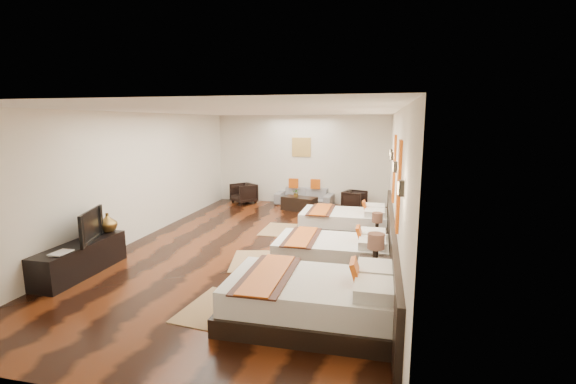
% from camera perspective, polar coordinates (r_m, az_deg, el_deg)
% --- Properties ---
extents(floor, '(5.50, 9.50, 0.01)m').
position_cam_1_polar(floor, '(8.48, -4.46, -7.84)').
color(floor, black).
rests_on(floor, ground).
extents(ceiling, '(5.50, 9.50, 0.01)m').
position_cam_1_polar(ceiling, '(8.07, -4.74, 11.43)').
color(ceiling, white).
rests_on(ceiling, floor).
extents(back_wall, '(5.50, 0.01, 2.80)m').
position_cam_1_polar(back_wall, '(12.73, 1.93, 4.65)').
color(back_wall, silver).
rests_on(back_wall, floor).
extents(left_wall, '(0.01, 9.50, 2.80)m').
position_cam_1_polar(left_wall, '(9.36, -20.85, 2.03)').
color(left_wall, silver).
rests_on(left_wall, floor).
extents(right_wall, '(0.01, 9.50, 2.80)m').
position_cam_1_polar(right_wall, '(7.78, 15.08, 0.82)').
color(right_wall, silver).
rests_on(right_wall, floor).
extents(headboard_panel, '(0.08, 6.60, 0.90)m').
position_cam_1_polar(headboard_panel, '(7.22, 14.60, -7.63)').
color(headboard_panel, black).
rests_on(headboard_panel, floor).
extents(bed_near, '(2.33, 1.47, 0.89)m').
position_cam_1_polar(bed_near, '(5.41, 3.88, -15.12)').
color(bed_near, black).
rests_on(bed_near, floor).
extents(bed_mid, '(2.08, 1.31, 0.79)m').
position_cam_1_polar(bed_mid, '(7.30, 6.48, -8.63)').
color(bed_mid, black).
rests_on(bed_mid, floor).
extents(bed_far, '(2.07, 1.30, 0.79)m').
position_cam_1_polar(bed_far, '(9.53, 8.14, -4.20)').
color(bed_far, black).
rests_on(bed_far, floor).
extents(nightstand_a, '(0.48, 0.48, 0.95)m').
position_cam_1_polar(nightstand_a, '(6.34, 12.31, -11.19)').
color(nightstand_a, black).
rests_on(nightstand_a, floor).
extents(nightstand_b, '(0.40, 0.40, 0.80)m').
position_cam_1_polar(nightstand_b, '(8.33, 12.55, -6.37)').
color(nightstand_b, black).
rests_on(nightstand_b, floor).
extents(jute_mat_near, '(0.88, 1.28, 0.01)m').
position_cam_1_polar(jute_mat_near, '(5.97, -10.56, -15.91)').
color(jute_mat_near, '#96744C').
rests_on(jute_mat_near, floor).
extents(jute_mat_mid, '(0.99, 1.33, 0.01)m').
position_cam_1_polar(jute_mat_mid, '(7.66, -5.17, -9.78)').
color(jute_mat_mid, '#96744C').
rests_on(jute_mat_mid, floor).
extents(jute_mat_far, '(0.75, 1.20, 0.01)m').
position_cam_1_polar(jute_mat_far, '(9.74, -1.35, -5.40)').
color(jute_mat_far, '#96744C').
rests_on(jute_mat_far, floor).
extents(tv_console, '(0.50, 1.80, 0.55)m').
position_cam_1_polar(tv_console, '(7.81, -27.56, -8.47)').
color(tv_console, black).
rests_on(tv_console, floor).
extents(tv, '(0.43, 0.96, 0.56)m').
position_cam_1_polar(tv, '(7.72, -26.99, -4.35)').
color(tv, black).
rests_on(tv, tv_console).
extents(book, '(0.24, 0.32, 0.03)m').
position_cam_1_polar(book, '(7.35, -30.44, -7.46)').
color(book, black).
rests_on(book, tv_console).
extents(figurine, '(0.39, 0.39, 0.36)m').
position_cam_1_polar(figurine, '(8.25, -24.42, -4.00)').
color(figurine, brown).
rests_on(figurine, tv_console).
extents(sofa, '(1.86, 0.86, 0.53)m').
position_cam_1_polar(sofa, '(12.57, 2.35, -0.66)').
color(sofa, slate).
rests_on(sofa, floor).
extents(armchair_left, '(0.96, 0.97, 0.63)m').
position_cam_1_polar(armchair_left, '(12.92, -6.37, -0.18)').
color(armchair_left, black).
rests_on(armchair_left, floor).
extents(armchair_right, '(0.79, 0.78, 0.57)m').
position_cam_1_polar(armchair_right, '(12.05, 9.52, -1.15)').
color(armchair_right, black).
rests_on(armchair_right, floor).
extents(coffee_table, '(1.10, 0.75, 0.40)m').
position_cam_1_polar(coffee_table, '(11.82, 1.63, -1.66)').
color(coffee_table, black).
rests_on(coffee_table, floor).
extents(table_plant, '(0.24, 0.21, 0.25)m').
position_cam_1_polar(table_plant, '(11.73, 1.19, -0.14)').
color(table_plant, '#22581D').
rests_on(table_plant, coffee_table).
extents(orange_panel_a, '(0.04, 0.40, 1.30)m').
position_cam_1_polar(orange_panel_a, '(5.86, 15.57, 0.82)').
color(orange_panel_a, '#D86014').
rests_on(orange_panel_a, right_wall).
extents(orange_panel_b, '(0.04, 0.40, 1.30)m').
position_cam_1_polar(orange_panel_b, '(8.04, 14.97, 3.28)').
color(orange_panel_b, '#D86014').
rests_on(orange_panel_b, right_wall).
extents(sconce_near, '(0.07, 0.12, 0.18)m').
position_cam_1_polar(sconce_near, '(4.75, 15.86, 0.54)').
color(sconce_near, black).
rests_on(sconce_near, right_wall).
extents(sconce_mid, '(0.07, 0.12, 0.18)m').
position_cam_1_polar(sconce_mid, '(6.93, 15.07, 3.48)').
color(sconce_mid, black).
rests_on(sconce_mid, right_wall).
extents(sconce_far, '(0.07, 0.12, 0.18)m').
position_cam_1_polar(sconce_far, '(9.12, 14.66, 5.01)').
color(sconce_far, black).
rests_on(sconce_far, right_wall).
extents(sconce_lounge, '(0.07, 0.12, 0.18)m').
position_cam_1_polar(sconce_lounge, '(10.01, 14.55, 5.44)').
color(sconce_lounge, black).
rests_on(sconce_lounge, right_wall).
extents(gold_artwork, '(0.60, 0.04, 0.60)m').
position_cam_1_polar(gold_artwork, '(12.68, 1.92, 6.44)').
color(gold_artwork, '#AD873F').
rests_on(gold_artwork, back_wall).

